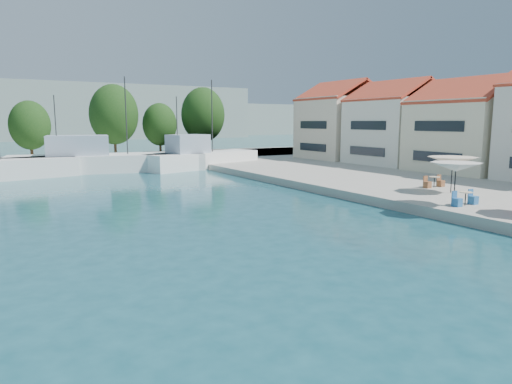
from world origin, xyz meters
TOP-DOWN VIEW (x-y plane):
  - quay_right at (22.00, 30.00)m, footprint 32.00×92.00m
  - quay_far at (-8.00, 67.00)m, footprint 90.00×16.00m
  - hill_east at (40.00, 180.00)m, footprint 140.00×40.00m
  - building_04 at (24.00, 33.00)m, footprint 9.00×8.80m
  - building_05 at (24.00, 42.00)m, footprint 8.40×8.80m
  - building_06 at (24.00, 51.00)m, footprint 9.00×8.80m
  - trawler_03 at (-4.26, 55.29)m, footprint 20.14×8.35m
  - trawler_04 at (5.87, 53.33)m, footprint 14.24×7.10m
  - tree_05 at (-10.00, 69.33)m, footprint 4.85×4.85m
  - tree_06 at (0.35, 69.85)m, footprint 6.48×6.48m
  - tree_07 at (6.95, 70.59)m, footprint 4.90×4.90m
  - tree_08 at (13.74, 70.62)m, footprint 6.56×6.56m
  - umbrella_white at (7.67, 22.19)m, footprint 2.74×2.74m
  - umbrella_cream at (11.48, 25.26)m, footprint 3.15×3.15m
  - cafe_table_02 at (8.20, 21.86)m, footprint 1.82×0.70m
  - cafe_table_03 at (12.57, 27.44)m, footprint 1.82×0.70m

SIDE VIEW (x-z plane):
  - quay_right at x=22.00m, z-range 0.00..0.60m
  - quay_far at x=-8.00m, z-range 0.00..0.60m
  - cafe_table_02 at x=8.20m, z-range 0.51..1.27m
  - cafe_table_03 at x=12.57m, z-range 0.51..1.27m
  - trawler_03 at x=-4.26m, z-range -4.03..6.17m
  - trawler_04 at x=5.87m, z-range -4.03..6.17m
  - umbrella_cream at x=11.48m, z-range 1.52..3.85m
  - umbrella_white at x=7.67m, z-range 1.54..3.92m
  - tree_05 at x=-10.00m, z-range 1.15..8.32m
  - tree_07 at x=6.95m, z-range 1.16..8.40m
  - building_04 at x=24.00m, z-range 0.42..9.62m
  - building_05 at x=24.00m, z-range 0.41..10.11m
  - building_06 at x=24.00m, z-range 0.40..10.60m
  - hill_east at x=40.00m, z-range 0.00..12.00m
  - tree_06 at x=0.35m, z-range 1.34..10.93m
  - tree_08 at x=13.74m, z-range 1.35..11.06m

